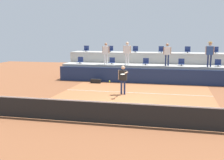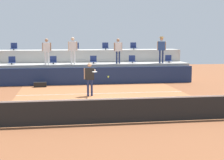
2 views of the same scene
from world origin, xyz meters
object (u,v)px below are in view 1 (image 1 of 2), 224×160
stadium_chair_lower_far_right (218,64)px  spectator_leaning_on_rail (106,51)px  stadium_chair_lower_right (181,63)px  stadium_chair_lower_center (146,62)px  stadium_chair_upper_left (110,49)px  spectator_in_grey (127,51)px  stadium_chair_upper_far_left (86,49)px  stadium_chair_upper_mid_left (135,50)px  equipment_bag (96,81)px  tennis_ball (110,81)px  stadium_chair_lower_far_left (80,61)px  stadium_chair_upper_mid_right (161,50)px  spectator_in_white (167,52)px  tennis_player (123,77)px  spectator_with_hat (210,51)px  stadium_chair_upper_right (188,50)px  stadium_chair_upper_far_right (216,51)px  stadium_chair_lower_left (112,61)px

stadium_chair_lower_far_right → spectator_leaning_on_rail: 8.38m
stadium_chair_lower_far_right → stadium_chair_lower_right: bearing=180.0°
stadium_chair_lower_center → stadium_chair_upper_left: bearing=150.9°
stadium_chair_upper_left → spectator_in_grey: (1.84, -2.18, 0.01)m
stadium_chair_lower_center → stadium_chair_upper_far_left: stadium_chair_upper_far_left is taller
stadium_chair_upper_mid_left → spectator_in_grey: size_ratio=0.30×
stadium_chair_upper_mid_left → stadium_chair_lower_center: bearing=-58.9°
stadium_chair_lower_right → equipment_bag: bearing=-162.6°
tennis_ball → stadium_chair_lower_far_left: bearing=115.8°
stadium_chair_upper_left → tennis_ball: 12.26m
stadium_chair_lower_far_right → stadium_chair_upper_mid_right: 4.65m
stadium_chair_lower_center → stadium_chair_upper_mid_left: stadium_chair_upper_mid_left is taller
stadium_chair_upper_far_left → spectator_in_white: spectator_in_white is taller
tennis_player → stadium_chair_upper_mid_right: bearing=76.1°
stadium_chair_lower_far_left → tennis_player: stadium_chair_lower_far_left is taller
stadium_chair_lower_center → spectator_with_hat: bearing=-4.8°
stadium_chair_upper_mid_right → spectator_in_white: spectator_in_white is taller
stadium_chair_lower_far_right → stadium_chair_upper_right: stadium_chair_upper_right is taller
spectator_with_hat → tennis_ball: bearing=-117.5°
stadium_chair_lower_far_right → equipment_bag: stadium_chair_lower_far_right is taller
stadium_chair_lower_center → stadium_chair_lower_right: (2.67, 0.00, 0.00)m
stadium_chair_lower_center → stadium_chair_lower_far_right: 5.27m
spectator_leaning_on_rail → spectator_in_grey: spectator_in_grey is taller
stadium_chair_upper_far_right → tennis_ball: stadium_chair_upper_far_right is taller
stadium_chair_lower_right → spectator_in_white: size_ratio=0.31×
stadium_chair_lower_center → stadium_chair_upper_far_right: stadium_chair_upper_far_right is taller
stadium_chair_lower_far_left → stadium_chair_upper_right: stadium_chair_upper_right is taller
stadium_chair_lower_right → stadium_chair_upper_mid_left: 4.25m
stadium_chair_upper_mid_left → stadium_chair_upper_mid_right: 2.15m
stadium_chair_lower_center → spectator_in_white: size_ratio=0.31×
stadium_chair_lower_far_right → stadium_chair_upper_mid_right: stadium_chair_upper_mid_right is taller
stadium_chair_upper_far_right → spectator_in_white: 4.27m
stadium_chair_upper_mid_right → spectator_with_hat: spectator_with_hat is taller
stadium_chair_upper_mid_right → spectator_in_white: bearing=-75.9°
stadium_chair_lower_left → equipment_bag: bearing=-112.2°
stadium_chair_upper_far_left → spectator_leaning_on_rail: (2.33, -2.18, -0.05)m
stadium_chair_upper_far_right → stadium_chair_upper_mid_left: bearing=180.0°
tennis_player → spectator_in_white: size_ratio=1.03×
stadium_chair_upper_right → tennis_ball: stadium_chair_upper_right is taller
stadium_chair_upper_right → equipment_bag: 7.88m
spectator_leaning_on_rail → tennis_ball: 10.10m
stadium_chair_upper_far_left → tennis_player: (4.66, -7.30, -1.25)m
stadium_chair_lower_center → stadium_chair_lower_right: bearing=0.0°
stadium_chair_lower_far_right → stadium_chair_upper_right: size_ratio=1.00×
spectator_in_grey → tennis_player: bearing=-82.7°
stadium_chair_lower_far_right → stadium_chair_upper_right: (-2.12, 1.80, 0.85)m
stadium_chair_upper_left → stadium_chair_upper_mid_right: size_ratio=1.00×
stadium_chair_lower_far_left → stadium_chair_lower_right: (8.00, 0.00, 0.00)m
stadium_chair_upper_mid_right → spectator_leaning_on_rail: spectator_leaning_on_rail is taller
tennis_player → stadium_chair_upper_mid_left: bearing=92.7°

